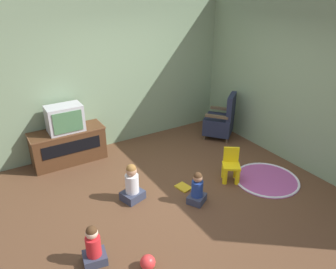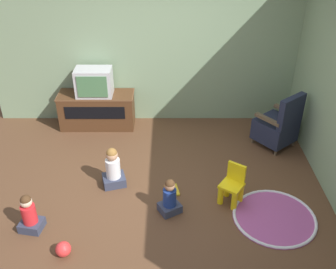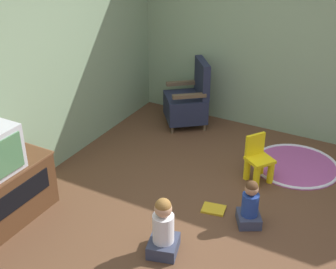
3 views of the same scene
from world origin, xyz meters
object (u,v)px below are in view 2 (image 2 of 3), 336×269
at_px(book, 172,190).
at_px(child_watching_center, 30,215).
at_px(tv_cabinet, 98,109).
at_px(toy_ball, 64,249).
at_px(yellow_kid_chair, 233,188).
at_px(television, 95,82).
at_px(black_armchair, 279,126).
at_px(child_watching_right, 114,169).
at_px(child_watching_left, 170,198).

bearing_deg(book, child_watching_center, 101.75).
bearing_deg(tv_cabinet, toy_ball, -89.23).
distance_m(child_watching_center, toy_ball, 0.64).
height_order(yellow_kid_chair, toy_ball, yellow_kid_chair).
height_order(television, yellow_kid_chair, television).
bearing_deg(television, book, -54.04).
relative_size(yellow_kid_chair, child_watching_center, 1.06).
distance_m(television, black_armchair, 3.06).
relative_size(child_watching_right, toy_ball, 3.37).
bearing_deg(child_watching_center, child_watching_right, 53.82).
xyz_separation_m(television, black_armchair, (2.96, -0.61, -0.48)).
bearing_deg(tv_cabinet, book, -54.47).
bearing_deg(book, black_armchair, -66.48).
bearing_deg(child_watching_left, child_watching_right, 114.67).
bearing_deg(black_armchair, yellow_kid_chair, 17.38).
distance_m(child_watching_center, child_watching_right, 1.25).
xyz_separation_m(child_watching_center, toy_ball, (0.48, -0.40, -0.14)).
bearing_deg(child_watching_center, yellow_kid_chair, 21.56).
height_order(black_armchair, child_watching_right, black_armchair).
bearing_deg(child_watching_left, television, 90.06).
xyz_separation_m(yellow_kid_chair, book, (-0.78, 0.20, -0.22)).
bearing_deg(toy_ball, yellow_kid_chair, 24.28).
distance_m(child_watching_right, toy_ball, 1.35).
relative_size(tv_cabinet, black_armchair, 1.35).
xyz_separation_m(black_armchair, yellow_kid_chair, (-0.90, -1.35, -0.13)).
bearing_deg(television, toy_ball, -89.22).
height_order(tv_cabinet, yellow_kid_chair, tv_cabinet).
height_order(child_watching_left, toy_ball, child_watching_left).
bearing_deg(book, child_watching_left, 164.77).
bearing_deg(child_watching_center, tv_cabinet, 90.09).
xyz_separation_m(yellow_kid_chair, toy_ball, (-2.02, -0.91, -0.14)).
distance_m(television, child_watching_center, 2.57).
relative_size(black_armchair, child_watching_center, 1.81).
xyz_separation_m(television, toy_ball, (0.04, -2.87, -0.75)).
bearing_deg(tv_cabinet, yellow_kid_chair, -43.99).
relative_size(television, child_watching_center, 1.14).
xyz_separation_m(tv_cabinet, book, (1.27, -1.78, -0.30)).
distance_m(yellow_kid_chair, child_watching_left, 0.84).
xyz_separation_m(yellow_kid_chair, child_watching_left, (-0.81, -0.20, -0.01)).
height_order(yellow_kid_chair, book, yellow_kid_chair).
distance_m(tv_cabinet, black_armchair, 3.02).
height_order(child_watching_center, child_watching_right, child_watching_right).
xyz_separation_m(child_watching_left, book, (0.03, 0.40, -0.21)).
bearing_deg(black_armchair, child_watching_center, -10.26).
height_order(television, child_watching_center, television).
xyz_separation_m(television, book, (1.27, -1.75, -0.83)).
distance_m(black_armchair, child_watching_right, 2.68).
distance_m(yellow_kid_chair, child_watching_right, 1.63).
bearing_deg(yellow_kid_chair, child_watching_left, -131.82).
distance_m(tv_cabinet, child_watching_left, 2.51).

